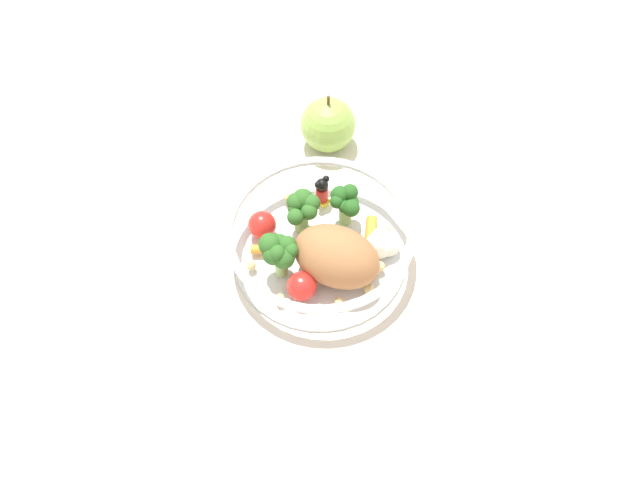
% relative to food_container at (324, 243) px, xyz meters
% --- Properties ---
extents(ground_plane, '(2.40, 2.40, 0.00)m').
position_rel_food_container_xyz_m(ground_plane, '(-0.01, -0.02, -0.03)').
color(ground_plane, silver).
extents(food_container, '(0.20, 0.20, 0.07)m').
position_rel_food_container_xyz_m(food_container, '(0.00, 0.00, 0.00)').
color(food_container, white).
rests_on(food_container, ground_plane).
extents(loose_apple, '(0.07, 0.07, 0.08)m').
position_rel_food_container_xyz_m(loose_apple, '(-0.16, -0.05, 0.00)').
color(loose_apple, '#8CB74C').
rests_on(loose_apple, ground_plane).
extents(folded_napkin, '(0.16, 0.15, 0.01)m').
position_rel_food_container_xyz_m(folded_napkin, '(0.16, 0.13, -0.03)').
color(folded_napkin, silver).
rests_on(folded_napkin, ground_plane).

